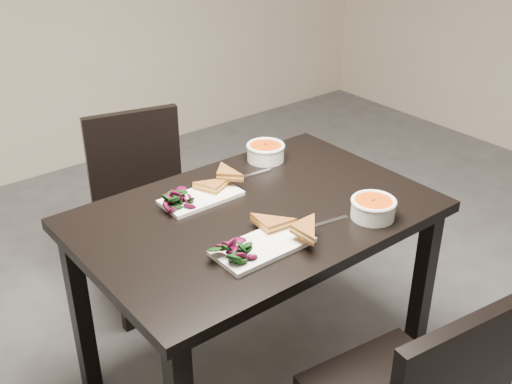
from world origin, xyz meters
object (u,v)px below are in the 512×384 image
Objects in this scene: soup_bowl_near at (373,207)px; plate_far at (201,198)px; chair_far at (144,197)px; plate_near at (263,246)px; table at (256,235)px; soup_bowl_far at (266,151)px.

soup_bowl_near is 0.54× the size of plate_far.
plate_far is at bearing -83.43° from chair_far.
plate_near is 0.38m from plate_far.
soup_bowl_near is at bearing -59.92° from chair_far.
soup_bowl_near reaches higher than table.
soup_bowl_near is 0.57m from soup_bowl_far.
plate_far is (-0.38, 0.46, -0.03)m from soup_bowl_near.
soup_bowl_near is at bearing -11.10° from plate_near.
soup_bowl_far is at bearing 16.38° from plate_far.
plate_near is 1.10× the size of plate_far.
plate_near is (-0.13, -0.20, 0.11)m from table.
soup_bowl_near reaches higher than plate_far.
plate_near reaches higher than plate_far.
chair_far is 0.64m from soup_bowl_far.
soup_bowl_near is at bearing -90.69° from soup_bowl_far.
soup_bowl_near and soup_bowl_far have the same top height.
soup_bowl_far is (0.31, -0.47, 0.30)m from chair_far.
soup_bowl_near reaches higher than plate_near.
table is at bearing 56.48° from plate_near.
plate_near is at bearing -123.52° from table.
soup_bowl_far reaches higher than table.
soup_bowl_far is at bearing 89.31° from soup_bowl_near.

